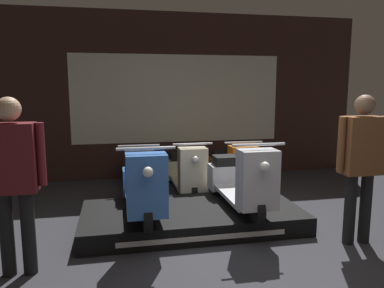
# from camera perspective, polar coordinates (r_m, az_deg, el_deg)

# --- Properties ---
(ground_plane) EXTENTS (30.00, 30.00, 0.00)m
(ground_plane) POSITION_cam_1_polar(r_m,az_deg,el_deg) (4.17, 6.93, -16.82)
(ground_plane) COLOR #2D2D33
(shop_wall_back) EXTENTS (7.44, 0.09, 3.20)m
(shop_wall_back) POSITION_cam_1_polar(r_m,az_deg,el_deg) (7.44, -2.19, 7.29)
(shop_wall_back) COLOR #331E19
(shop_wall_back) RESTS_ON ground_plane
(display_platform) EXTENTS (2.79, 1.31, 0.24)m
(display_platform) POSITION_cam_1_polar(r_m,az_deg,el_deg) (4.92, 0.00, -11.13)
(display_platform) COLOR black
(display_platform) RESTS_ON ground_plane
(scooter_display_left) EXTENTS (0.62, 1.71, 0.93)m
(scooter_display_left) POSITION_cam_1_polar(r_m,az_deg,el_deg) (4.64, -7.49, -6.28)
(scooter_display_left) COLOR black
(scooter_display_left) RESTS_ON display_platform
(scooter_display_right) EXTENTS (0.62, 1.71, 0.93)m
(scooter_display_right) POSITION_cam_1_polar(r_m,az_deg,el_deg) (4.89, 7.40, -5.50)
(scooter_display_right) COLOR black
(scooter_display_right) RESTS_ON display_platform
(scooter_backrow_0) EXTENTS (0.62, 1.71, 0.93)m
(scooter_backrow_0) POSITION_cam_1_polar(r_m,az_deg,el_deg) (6.33, -8.32, -4.42)
(scooter_backrow_0) COLOR black
(scooter_backrow_0) RESTS_ON ground_plane
(scooter_backrow_1) EXTENTS (0.62, 1.71, 0.93)m
(scooter_backrow_1) POSITION_cam_1_polar(r_m,az_deg,el_deg) (6.43, -0.95, -4.12)
(scooter_backrow_1) COLOR black
(scooter_backrow_1) RESTS_ON ground_plane
(scooter_backrow_2) EXTENTS (0.62, 1.71, 0.93)m
(scooter_backrow_2) POSITION_cam_1_polar(r_m,az_deg,el_deg) (6.63, 6.08, -3.78)
(scooter_backrow_2) COLOR black
(scooter_backrow_2) RESTS_ON ground_plane
(person_left_browsing) EXTENTS (0.59, 0.24, 1.71)m
(person_left_browsing) POSITION_cam_1_polar(r_m,az_deg,el_deg) (3.85, -25.61, -3.91)
(person_left_browsing) COLOR black
(person_left_browsing) RESTS_ON ground_plane
(person_right_browsing) EXTENTS (0.60, 0.25, 1.71)m
(person_right_browsing) POSITION_cam_1_polar(r_m,az_deg,el_deg) (4.61, 24.40, -1.78)
(person_right_browsing) COLOR black
(person_right_browsing) RESTS_ON ground_plane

